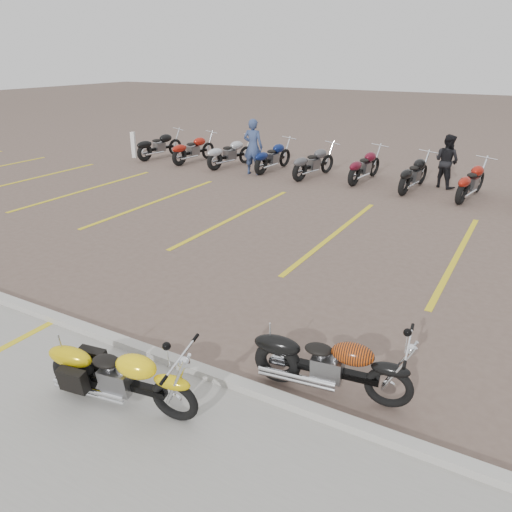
{
  "coord_description": "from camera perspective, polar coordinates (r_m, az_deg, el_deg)",
  "views": [
    {
      "loc": [
        3.84,
        -6.37,
        3.92
      ],
      "look_at": [
        -0.01,
        0.33,
        0.75
      ],
      "focal_mm": 35.0,
      "sensor_mm": 36.0,
      "label": 1
    }
  ],
  "objects": [
    {
      "name": "ground",
      "position": [
        8.41,
        -1.08,
        -5.5
      ],
      "size": [
        100.0,
        100.0,
        0.0
      ],
      "primitive_type": "plane",
      "color": "brown",
      "rests_on": "ground"
    },
    {
      "name": "person_a",
      "position": [
        17.32,
        -0.34,
        12.37
      ],
      "size": [
        0.74,
        0.54,
        1.87
      ],
      "primitive_type": "imported",
      "rotation": [
        0.0,
        0.0,
        3.28
      ],
      "color": "navy",
      "rests_on": "ground"
    },
    {
      "name": "curb",
      "position": [
        6.98,
        -9.71,
        -11.64
      ],
      "size": [
        60.0,
        0.18,
        0.12
      ],
      "primitive_type": "cube",
      "color": "#ADAAA3",
      "rests_on": "ground"
    },
    {
      "name": "person_b",
      "position": [
        16.62,
        20.95,
        10.08
      ],
      "size": [
        0.98,
        0.9,
        1.63
      ],
      "primitive_type": "imported",
      "rotation": [
        0.0,
        0.0,
        2.69
      ],
      "color": "black",
      "rests_on": "ground"
    },
    {
      "name": "yellow_cruiser",
      "position": [
        6.2,
        -15.26,
        -13.13
      ],
      "size": [
        1.97,
        0.44,
        0.81
      ],
      "rotation": [
        0.13,
        0.0,
        0.15
      ],
      "color": "black",
      "rests_on": "ground"
    },
    {
      "name": "bollard",
      "position": [
        20.87,
        -13.83,
        12.23
      ],
      "size": [
        0.2,
        0.2,
        1.0
      ],
      "primitive_type": "cube",
      "rotation": [
        0.0,
        0.0,
        0.38
      ],
      "color": "white",
      "rests_on": "ground"
    },
    {
      "name": "concrete_apron",
      "position": [
        5.79,
        -26.76,
        -23.2
      ],
      "size": [
        60.0,
        5.0,
        0.01
      ],
      "primitive_type": "cube",
      "color": "#9E9B93",
      "rests_on": "ground"
    },
    {
      "name": "parking_stripes",
      "position": [
        11.73,
        9.0,
        2.51
      ],
      "size": [
        38.0,
        5.5,
        0.01
      ],
      "primitive_type": null,
      "color": "gold",
      "rests_on": "ground"
    },
    {
      "name": "flame_cruiser",
      "position": [
        6.25,
        8.19,
        -12.21
      ],
      "size": [
        1.96,
        0.42,
        0.81
      ],
      "rotation": [
        0.11,
        0.0,
        0.14
      ],
      "color": "black",
      "rests_on": "ground"
    },
    {
      "name": "bg_bike_row",
      "position": [
        16.09,
        17.63,
        9.17
      ],
      "size": [
        20.73,
        2.07,
        1.1
      ],
      "color": "black",
      "rests_on": "ground"
    }
  ]
}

